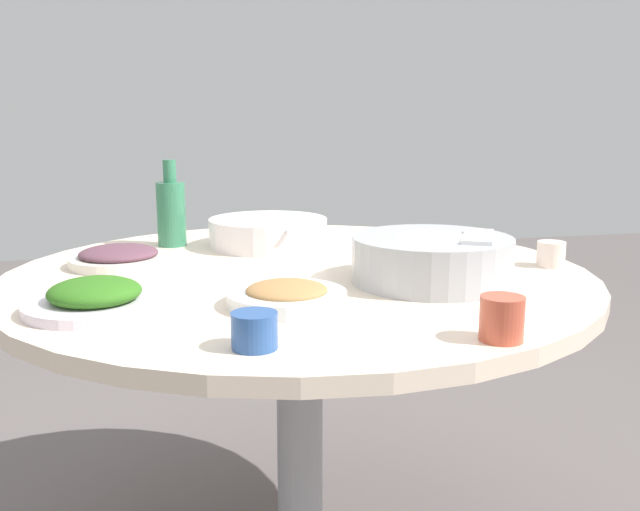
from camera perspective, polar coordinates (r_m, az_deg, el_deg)
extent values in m
cylinder|color=#99999E|center=(1.62, -1.65, -14.07)|extent=(0.10, 0.10, 0.68)
cylinder|color=beige|center=(1.50, -1.73, -1.78)|extent=(1.24, 1.24, 0.03)
cylinder|color=#B2B5BA|center=(1.40, 9.08, -0.33)|extent=(0.32, 0.32, 0.09)
ellipsoid|color=white|center=(1.40, 9.08, -0.15)|extent=(0.26, 0.26, 0.10)
cube|color=white|center=(1.39, 12.74, 1.51)|extent=(0.16, 0.12, 0.01)
cylinder|color=white|center=(1.77, -4.24, 1.89)|extent=(0.30, 0.30, 0.07)
cylinder|color=black|center=(1.77, -4.24, 1.68)|extent=(0.26, 0.26, 0.05)
cylinder|color=silver|center=(1.76, -4.25, 2.69)|extent=(0.32, 0.06, 0.01)
cylinder|color=silver|center=(1.26, -17.79, -3.85)|extent=(0.24, 0.24, 0.02)
ellipsoid|color=#2D6819|center=(1.25, -17.85, -2.83)|extent=(0.16, 0.16, 0.05)
cylinder|color=white|center=(1.84, 8.43, 1.33)|extent=(0.24, 0.24, 0.02)
ellipsoid|color=#E68F61|center=(1.84, 8.44, 1.85)|extent=(0.18, 0.18, 0.03)
cylinder|color=silver|center=(1.61, -16.02, -0.42)|extent=(0.22, 0.22, 0.02)
ellipsoid|color=brown|center=(1.60, -16.06, 0.17)|extent=(0.17, 0.17, 0.03)
cylinder|color=white|center=(1.23, -2.71, -3.50)|extent=(0.21, 0.21, 0.03)
ellipsoid|color=#A87845|center=(1.22, -2.72, -2.83)|extent=(0.14, 0.14, 0.03)
cylinder|color=#337753|center=(1.80, -12.00, 3.30)|extent=(0.07, 0.07, 0.16)
cylinder|color=#337753|center=(1.79, -12.14, 6.73)|extent=(0.03, 0.03, 0.06)
cylinder|color=silver|center=(1.61, 18.27, 0.11)|extent=(0.06, 0.06, 0.06)
cylinder|color=#CE553C|center=(1.07, 14.57, -4.98)|extent=(0.07, 0.07, 0.07)
cylinder|color=#2B5296|center=(1.01, -5.36, -6.09)|extent=(0.07, 0.07, 0.05)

